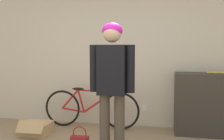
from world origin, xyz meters
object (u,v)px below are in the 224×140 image
(banana, at_px, (215,73))
(cardboard_box, at_px, (36,128))
(person, at_px, (112,77))
(bicycle, at_px, (91,108))

(banana, bearing_deg, cardboard_box, -169.94)
(person, distance_m, bicycle, 1.55)
(person, relative_size, cardboard_box, 3.69)
(person, distance_m, cardboard_box, 1.88)
(bicycle, bearing_deg, person, -62.33)
(bicycle, bearing_deg, cardboard_box, -146.86)
(bicycle, distance_m, cardboard_box, 1.00)
(cardboard_box, bearing_deg, person, -25.93)
(cardboard_box, bearing_deg, bicycle, 32.74)
(bicycle, bearing_deg, banana, 0.35)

